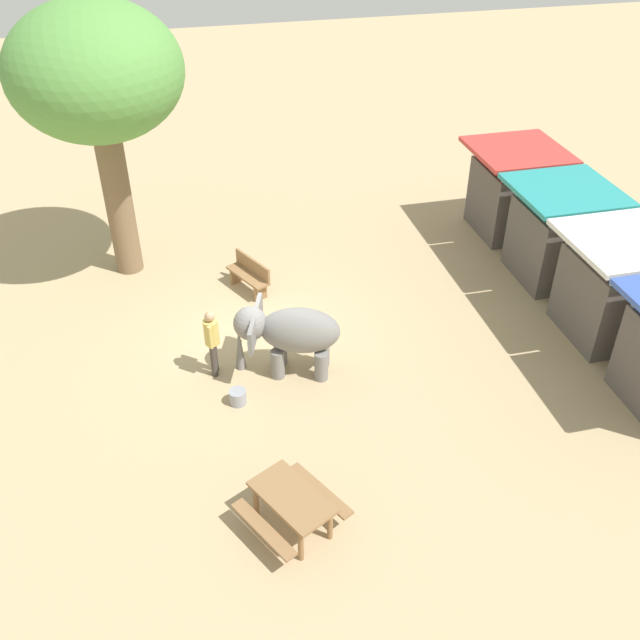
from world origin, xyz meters
name	(u,v)px	position (x,y,z in m)	size (l,w,h in m)	color
ground_plane	(255,340)	(0.00, 0.00, 0.00)	(60.00, 60.00, 0.00)	tan
elephant	(289,332)	(1.27, 0.58, 1.03)	(1.72, 2.33, 1.61)	slate
person_handler	(212,338)	(0.98, -1.03, 0.95)	(0.50, 0.32, 1.62)	#3F3833
shade_tree_main	(96,75)	(-3.95, -2.76, 5.15)	(4.43, 4.06, 6.83)	brown
wooden_bench	(250,274)	(-2.14, 0.23, 0.47)	(1.43, 0.99, 0.88)	olive
picnic_table_near	(292,503)	(5.44, -0.22, 0.59)	(2.02, 2.01, 0.78)	olive
market_stall_red	(511,195)	(-3.59, 8.04, 1.14)	(2.50, 2.50, 2.52)	#59514C
market_stall_teal	(556,238)	(-0.99, 8.04, 1.14)	(2.50, 2.50, 2.52)	#59514C
market_stall_white	(612,292)	(1.61, 8.04, 1.14)	(2.50, 2.50, 2.52)	#59514C
feed_bucket	(238,397)	(2.08, -0.69, 0.16)	(0.36, 0.36, 0.32)	gray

